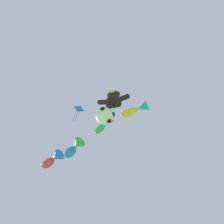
% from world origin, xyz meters
% --- Properties ---
extents(teddy_bear_kite, '(1.87, 0.82, 1.89)m').
position_xyz_m(teddy_bear_kite, '(2.24, 3.24, 10.52)').
color(teddy_bear_kite, black).
extents(soccer_ball_kite, '(0.99, 0.99, 0.92)m').
position_xyz_m(soccer_ball_kite, '(1.71, 3.52, 9.22)').
color(soccer_ball_kite, white).
extents(fish_kite_goldfin, '(2.01, 0.97, 0.70)m').
position_xyz_m(fish_kite_goldfin, '(3.44, 4.90, 12.03)').
color(fish_kite_goldfin, yellow).
extents(fish_kite_emerald, '(1.64, 1.35, 0.56)m').
position_xyz_m(fish_kite_emerald, '(1.02, 5.56, 12.03)').
color(fish_kite_emerald, green).
extents(fish_kite_cobalt, '(2.01, 1.77, 0.88)m').
position_xyz_m(fish_kite_cobalt, '(-1.75, 7.11, 12.17)').
color(fish_kite_cobalt, blue).
extents(fish_kite_crimson, '(2.29, 1.73, 0.93)m').
position_xyz_m(fish_kite_crimson, '(-4.16, 8.24, 12.76)').
color(fish_kite_crimson, red).
extents(diamond_kite, '(0.82, 0.64, 2.95)m').
position_xyz_m(diamond_kite, '(-1.31, 5.23, 15.00)').
color(diamond_kite, blue).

